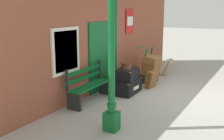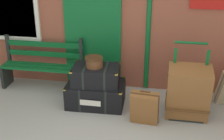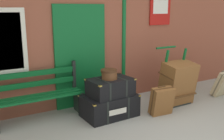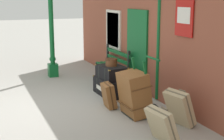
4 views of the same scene
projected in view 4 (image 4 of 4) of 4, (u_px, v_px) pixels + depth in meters
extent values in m
plane|color=#A3A099|center=(51.00, 107.00, 7.51)|extent=(60.00, 60.00, 0.00)
cube|color=brown|center=(154.00, 31.00, 8.14)|extent=(10.40, 0.30, 3.20)
cube|color=#0F5B28|center=(137.00, 50.00, 8.70)|extent=(1.10, 0.05, 2.10)
cube|color=#093718|center=(136.00, 50.00, 8.70)|extent=(0.06, 0.02, 2.10)
cube|color=silver|center=(113.00, 30.00, 10.04)|extent=(1.04, 0.06, 1.16)
cube|color=silver|center=(113.00, 30.00, 10.03)|extent=(0.88, 0.02, 1.00)
cylinder|color=#0F5B28|center=(159.00, 33.00, 7.64)|extent=(0.09, 0.09, 3.14)
cube|color=#B7140F|center=(184.00, 15.00, 6.63)|extent=(0.60, 0.02, 0.84)
cube|color=white|center=(184.00, 15.00, 6.63)|extent=(0.44, 0.01, 0.32)
cube|color=#0F5B28|center=(53.00, 70.00, 10.31)|extent=(0.28, 0.28, 0.40)
cylinder|color=#0F5B28|center=(51.00, 22.00, 10.00)|extent=(0.14, 0.14, 2.53)
cylinder|color=#0F5B28|center=(53.00, 59.00, 10.24)|extent=(0.19, 0.19, 0.08)
cube|color=#0F5B28|center=(107.00, 67.00, 9.53)|extent=(1.60, 0.09, 0.04)
cube|color=#0F5B28|center=(111.00, 67.00, 9.58)|extent=(1.60, 0.09, 0.04)
cube|color=#0F5B28|center=(116.00, 66.00, 9.64)|extent=(1.60, 0.09, 0.04)
cube|color=#0F5B28|center=(118.00, 59.00, 9.62)|extent=(1.60, 0.05, 0.10)
cube|color=#0F5B28|center=(118.00, 53.00, 9.57)|extent=(1.60, 0.05, 0.10)
cube|color=black|center=(102.00, 69.00, 10.32)|extent=(0.06, 0.40, 0.45)
cube|color=black|center=(108.00, 53.00, 10.28)|extent=(0.06, 0.06, 0.56)
cube|color=black|center=(122.00, 80.00, 8.95)|extent=(0.06, 0.40, 0.45)
cube|color=black|center=(129.00, 61.00, 8.91)|extent=(0.06, 0.06, 0.56)
cube|color=black|center=(112.00, 87.00, 8.38)|extent=(1.02, 0.67, 0.42)
cube|color=black|center=(109.00, 84.00, 8.58)|extent=(0.06, 0.65, 0.43)
cube|color=black|center=(116.00, 89.00, 8.18)|extent=(0.06, 0.65, 0.43)
cube|color=#B79338|center=(94.00, 76.00, 8.65)|extent=(0.05, 0.05, 0.02)
cube|color=#B79338|center=(109.00, 85.00, 7.79)|extent=(0.05, 0.05, 0.02)
cube|color=#B79338|center=(115.00, 74.00, 8.89)|extent=(0.05, 0.05, 0.02)
cube|color=#B79338|center=(132.00, 82.00, 8.03)|extent=(0.05, 0.05, 0.02)
cube|color=silver|center=(99.00, 88.00, 8.27)|extent=(0.36, 0.01, 0.10)
cube|color=black|center=(112.00, 72.00, 8.29)|extent=(0.84, 0.60, 0.32)
cube|color=black|center=(109.00, 71.00, 8.44)|extent=(0.08, 0.55, 0.33)
cube|color=black|center=(115.00, 74.00, 8.13)|extent=(0.08, 0.55, 0.33)
cube|color=#B79338|center=(96.00, 65.00, 8.48)|extent=(0.05, 0.05, 0.02)
cube|color=#B79338|center=(109.00, 70.00, 7.81)|extent=(0.05, 0.05, 0.02)
cube|color=#B79338|center=(114.00, 63.00, 8.70)|extent=(0.05, 0.05, 0.02)
cube|color=#B79338|center=(128.00, 68.00, 8.03)|extent=(0.05, 0.05, 0.02)
cylinder|color=brown|center=(111.00, 62.00, 8.25)|extent=(0.29, 0.29, 0.18)
cylinder|color=#432715|center=(111.00, 59.00, 8.25)|extent=(0.30, 0.30, 0.04)
cube|color=black|center=(133.00, 115.00, 6.93)|extent=(0.56, 0.28, 0.03)
cube|color=#0F5B28|center=(137.00, 84.00, 7.11)|extent=(0.04, 0.27, 1.19)
cube|color=#0F5B28|center=(148.00, 90.00, 6.66)|extent=(0.04, 0.27, 1.19)
cylinder|color=#0F5B28|center=(153.00, 58.00, 6.84)|extent=(0.54, 0.04, 0.04)
cylinder|color=black|center=(137.00, 102.00, 7.29)|extent=(0.04, 0.32, 0.32)
cylinder|color=#B79338|center=(137.00, 102.00, 7.29)|extent=(0.07, 0.06, 0.06)
cylinder|color=black|center=(152.00, 111.00, 6.71)|extent=(0.04, 0.32, 0.32)
cylinder|color=#B79338|center=(152.00, 111.00, 6.71)|extent=(0.07, 0.06, 0.06)
cube|color=brown|center=(134.00, 94.00, 6.84)|extent=(0.68, 0.57, 0.94)
cube|color=brown|center=(134.00, 103.00, 6.88)|extent=(0.70, 0.46, 0.09)
cube|color=brown|center=(134.00, 85.00, 6.80)|extent=(0.70, 0.46, 0.09)
cube|color=tan|center=(162.00, 125.00, 5.60)|extent=(0.61, 0.43, 0.60)
cylinder|color=#71644C|center=(165.00, 109.00, 5.55)|extent=(0.16, 0.04, 0.03)
cube|color=brown|center=(162.00, 125.00, 5.60)|extent=(0.61, 0.29, 0.56)
cube|color=tan|center=(180.00, 108.00, 6.33)|extent=(0.60, 0.53, 0.70)
cylinder|color=#71644C|center=(182.00, 91.00, 6.27)|extent=(0.16, 0.06, 0.03)
cube|color=brown|center=(180.00, 108.00, 6.33)|extent=(0.58, 0.38, 0.65)
cube|color=brown|center=(109.00, 95.00, 7.38)|extent=(0.46, 0.32, 0.56)
cylinder|color=#4F3018|center=(110.00, 83.00, 7.33)|extent=(0.16, 0.04, 0.03)
cube|color=#482C16|center=(109.00, 95.00, 7.38)|extent=(0.46, 0.16, 0.54)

